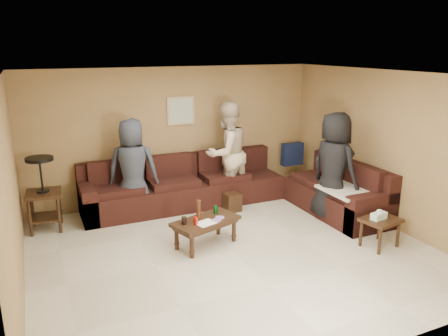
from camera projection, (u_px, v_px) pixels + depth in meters
name	position (u px, v px, depth m)	size (l,w,h in m)	color
room	(233.00, 138.00, 5.86)	(5.60, 5.50, 2.50)	beige
sectional_sofa	(237.00, 191.00, 7.87)	(4.65, 2.90, 0.97)	black
coffee_table	(205.00, 223.00, 6.39)	(1.09, 0.77, 0.69)	#321D10
end_table_left	(43.00, 192.00, 6.88)	(0.57, 0.57, 1.20)	#321D10
side_table_right	(380.00, 222.00, 6.35)	(0.60, 0.52, 0.58)	#321D10
waste_bin	(232.00, 202.00, 7.81)	(0.27, 0.27, 0.32)	#321D10
wall_art	(181.00, 111.00, 8.06)	(0.52, 0.04, 0.52)	tan
person_left	(133.00, 169.00, 7.34)	(0.84, 0.55, 1.72)	#2C313D
person_middle	(227.00, 153.00, 8.04)	(0.92, 0.72, 1.89)	beige
person_right	(334.00, 167.00, 7.26)	(0.90, 0.58, 1.84)	black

